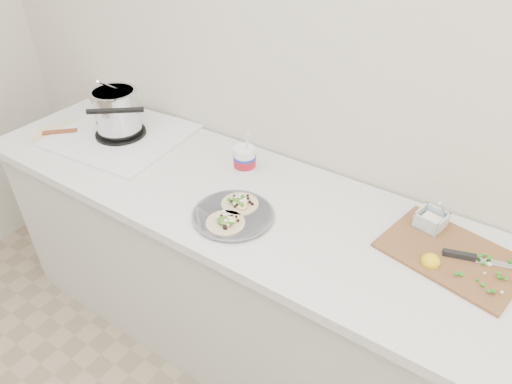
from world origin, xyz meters
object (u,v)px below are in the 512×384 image
Objects in this scene: bacon_plate at (60,134)px; tub at (245,158)px; taco_plate at (233,213)px; cutboard at (452,250)px; stove at (118,120)px.

tub is at bearing 14.58° from bacon_plate.
cutboard is (0.69, 0.24, -0.00)m from taco_plate.
bacon_plate is at bearing -154.63° from stove.
cutboard is at bearing 19.20° from taco_plate.
taco_plate is 1.42× the size of tub.
taco_plate is at bearing -63.22° from tub.
bacon_plate is (-1.69, -0.20, -0.01)m from cutboard.
bacon_plate is at bearing -162.00° from cutboard.
taco_plate is at bearing -18.55° from stove.
taco_plate is 1.00m from bacon_plate.
tub is at bearing -170.52° from cutboard.
bacon_plate is (-0.87, -0.23, -0.06)m from tub.
cutboard is at bearing -1.68° from tub.
stove is 2.54× the size of bacon_plate.
bacon_plate is (-0.24, -0.14, -0.08)m from stove.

